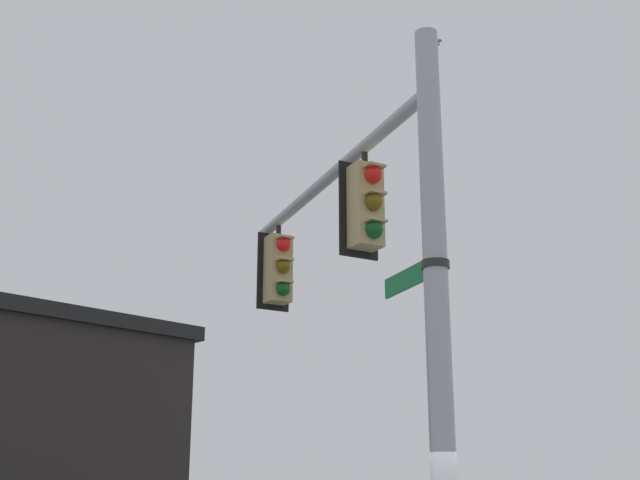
{
  "coord_description": "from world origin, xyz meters",
  "views": [
    {
      "loc": [
        5.19,
        6.88,
        1.98
      ],
      "look_at": [
        -0.37,
        -3.05,
        5.5
      ],
      "focal_mm": 49.06,
      "sensor_mm": 36.0,
      "label": 1
    }
  ],
  "objects_px": {
    "street_name_sign": "(420,272)",
    "bird_flying": "(431,46)",
    "traffic_light_mid_inner": "(279,269)",
    "traffic_light_nearest_pole": "(366,205)"
  },
  "relations": [
    {
      "from": "street_name_sign",
      "to": "bird_flying",
      "type": "distance_m",
      "value": 4.77
    },
    {
      "from": "traffic_light_mid_inner",
      "to": "bird_flying",
      "type": "height_order",
      "value": "bird_flying"
    },
    {
      "from": "traffic_light_nearest_pole",
      "to": "bird_flying",
      "type": "height_order",
      "value": "bird_flying"
    },
    {
      "from": "traffic_light_nearest_pole",
      "to": "bird_flying",
      "type": "distance_m",
      "value": 3.32
    },
    {
      "from": "street_name_sign",
      "to": "bird_flying",
      "type": "height_order",
      "value": "bird_flying"
    },
    {
      "from": "traffic_light_mid_inner",
      "to": "traffic_light_nearest_pole",
      "type": "bearing_deg",
      "value": 83.17
    },
    {
      "from": "traffic_light_nearest_pole",
      "to": "traffic_light_mid_inner",
      "type": "xyz_separation_m",
      "value": [
        -0.37,
        -3.13,
        0.0
      ]
    },
    {
      "from": "traffic_light_mid_inner",
      "to": "street_name_sign",
      "type": "relative_size",
      "value": 1.05
    },
    {
      "from": "traffic_light_nearest_pole",
      "to": "traffic_light_mid_inner",
      "type": "bearing_deg",
      "value": -96.83
    },
    {
      "from": "traffic_light_nearest_pole",
      "to": "street_name_sign",
      "type": "height_order",
      "value": "traffic_light_nearest_pole"
    }
  ]
}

